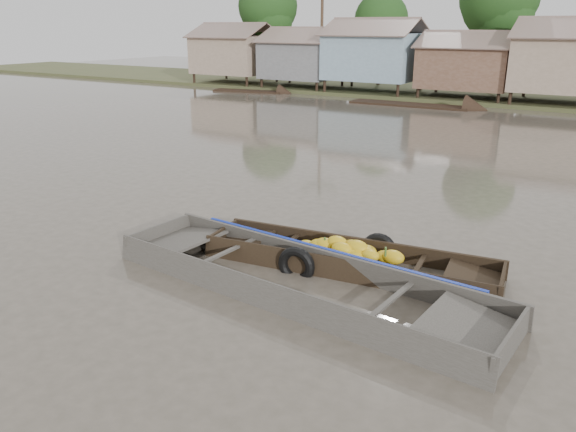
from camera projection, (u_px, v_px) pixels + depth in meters
The scene contains 3 objects.
ground at pixel (276, 260), 12.38m from camera, with size 120.00×120.00×0.00m, color #4F483C.
banana_boat at pixel (345, 259), 11.99m from camera, with size 6.43×2.27×0.88m.
viewer_boat at pixel (301, 286), 10.98m from camera, with size 8.32×2.78×0.66m.
Camera 1 is at (6.18, -9.57, 4.95)m, focal length 35.00 mm.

